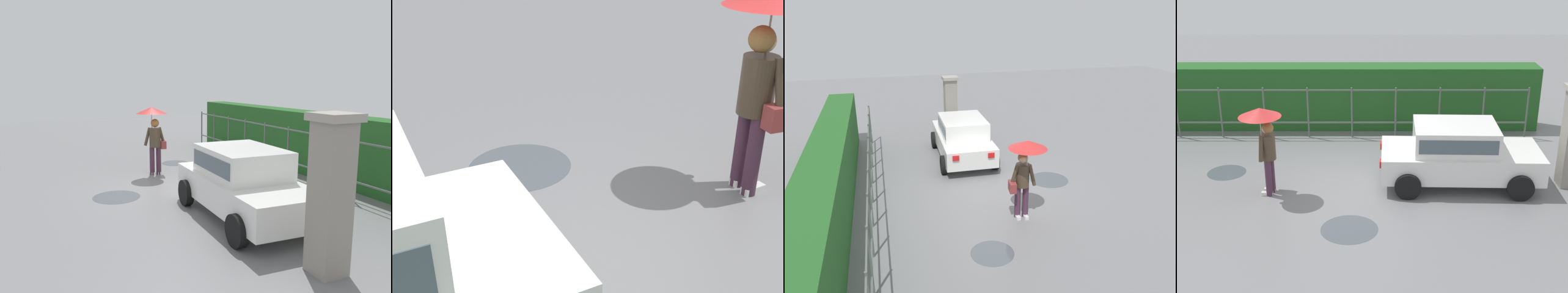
# 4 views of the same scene
# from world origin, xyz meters

# --- Properties ---
(ground_plane) EXTENTS (40.00, 40.00, 0.00)m
(ground_plane) POSITION_xyz_m (0.00, 0.00, 0.00)
(ground_plane) COLOR slate
(car) EXTENTS (3.78, 1.95, 1.48)m
(car) POSITION_xyz_m (2.53, 0.27, 0.80)
(car) COLOR white
(car) RESTS_ON ground
(pedestrian) EXTENTS (0.93, 0.93, 2.08)m
(pedestrian) POSITION_xyz_m (-1.87, -0.30, 1.51)
(pedestrian) COLOR #47283D
(pedestrian) RESTS_ON ground
(gate_pillar) EXTENTS (0.60, 0.60, 2.42)m
(gate_pillar) POSITION_xyz_m (5.15, 0.18, 1.24)
(gate_pillar) COLOR gray
(gate_pillar) RESTS_ON ground
(fence_section) EXTENTS (11.35, 0.05, 1.50)m
(fence_section) POSITION_xyz_m (-0.70, 3.35, 0.83)
(fence_section) COLOR #59605B
(fence_section) RESTS_ON ground
(hedge_row) EXTENTS (12.30, 0.90, 1.90)m
(hedge_row) POSITION_xyz_m (-0.70, 4.30, 0.95)
(hedge_row) COLOR #235B23
(hedge_row) RESTS_ON ground
(puddle_near) EXTENTS (1.17, 1.17, 0.00)m
(puddle_near) POSITION_xyz_m (0.05, -1.89, 0.00)
(puddle_near) COLOR #4C545B
(puddle_near) RESTS_ON ground
(puddle_far) EXTENTS (0.95, 0.95, 0.00)m
(puddle_far) POSITION_xyz_m (-3.12, 0.86, 0.00)
(puddle_far) COLOR #4C545B
(puddle_far) RESTS_ON ground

